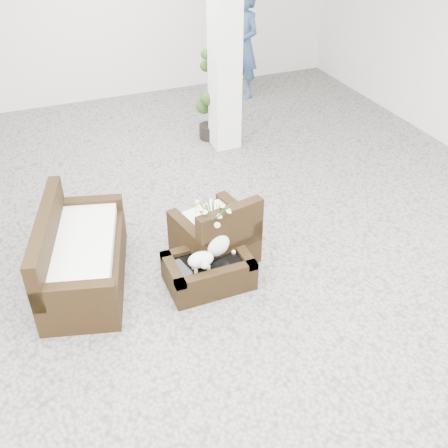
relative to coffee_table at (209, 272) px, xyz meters
name	(u,v)px	position (x,y,z in m)	size (l,w,h in m)	color
ground	(221,264)	(0.24, 0.26, -0.16)	(11.00, 11.00, 0.00)	gray
column	(225,33)	(1.44, 3.06, 1.59)	(0.40, 0.40, 3.50)	white
coffee_table	(209,272)	(0.00, 0.00, 0.00)	(0.90, 0.60, 0.31)	black
sheep_figurine	(201,261)	(-0.12, -0.10, 0.26)	(0.28, 0.23, 0.21)	white
planter_narcissus	(213,223)	(0.10, 0.10, 0.56)	(0.44, 0.44, 0.80)	white
tealight	(234,252)	(0.30, 0.02, 0.17)	(0.04, 0.04, 0.03)	white
armchair	(214,227)	(0.23, 0.41, 0.27)	(0.79, 0.76, 0.85)	black
loveseat	(82,249)	(-1.21, 0.54, 0.28)	(1.64, 0.79, 0.87)	black
topiary	(209,96)	(1.31, 3.37, 0.57)	(0.39, 0.39, 1.45)	#213F14
shopper	(244,45)	(2.58, 4.89, 0.81)	(0.71, 0.46, 1.93)	navy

